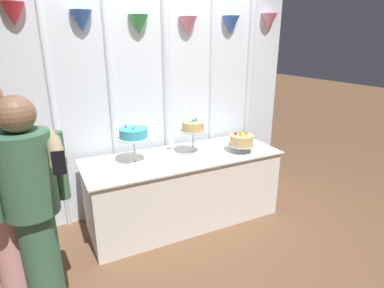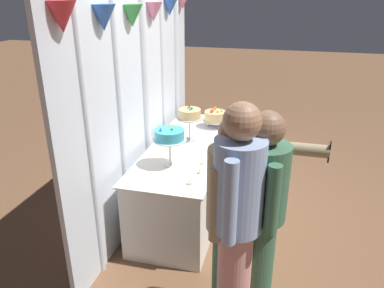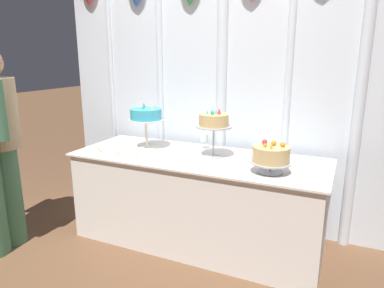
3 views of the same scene
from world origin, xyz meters
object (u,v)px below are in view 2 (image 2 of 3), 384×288
tealight_near_right (203,163)px  guest_man_pink_jacket (237,222)px  wine_glass (166,136)px  cake_table (189,177)px  guest_girl_blue_dress (233,220)px  tealight_far_left (190,183)px  cake_display_leftmost (170,136)px  guest_man_dark_suit (260,219)px  cake_display_rightmost (215,117)px  tealight_near_left (199,172)px  cake_display_center (190,115)px

tealight_near_right → guest_man_pink_jacket: guest_man_pink_jacket is taller
wine_glass → tealight_near_right: wine_glass is taller
cake_table → guest_girl_blue_dress: size_ratio=1.28×
tealight_far_left → guest_man_pink_jacket: (-0.76, -0.50, 0.20)m
cake_table → cake_display_leftmost: size_ratio=5.27×
tealight_far_left → guest_man_dark_suit: size_ratio=0.03×
tealight_near_right → cake_table: bearing=30.2°
guest_man_dark_suit → tealight_near_right: bearing=31.5°
tealight_near_right → guest_man_pink_jacket: bearing=-157.6°
tealight_near_right → wine_glass: bearing=51.8°
tealight_near_right → guest_man_dark_suit: 1.19m
cake_table → cake_display_rightmost: size_ratio=7.17×
guest_girl_blue_dress → cake_table: bearing=25.2°
cake_display_rightmost → tealight_far_left: 1.47m
wine_glass → guest_girl_blue_dress: bearing=-146.9°
cake_display_rightmost → guest_girl_blue_dress: guest_girl_blue_dress is taller
cake_display_leftmost → tealight_far_left: 0.50m
guest_man_dark_suit → guest_girl_blue_dress: bearing=99.8°
guest_man_pink_jacket → wine_glass: bearing=31.9°
guest_girl_blue_dress → guest_man_dark_suit: (0.03, -0.18, 0.02)m
wine_glass → tealight_near_right: size_ratio=3.48×
cake_display_leftmost → guest_man_dark_suit: guest_man_dark_suit is taller
wine_glass → tealight_near_right: bearing=-128.2°
cake_display_rightmost → cake_table: bearing=165.9°
tealight_far_left → tealight_near_left: bearing=-8.6°
wine_glass → guest_girl_blue_dress: 1.69m
tealight_far_left → tealight_near_right: tealight_far_left is taller
guest_man_pink_jacket → guest_girl_blue_dress: bearing=16.7°
cake_display_center → tealight_near_left: size_ratio=10.29×
guest_man_pink_jacket → cake_display_center: bearing=23.7°
wine_glass → tealight_far_left: 0.92m
guest_man_pink_jacket → cake_display_rightmost: bearing=14.4°
cake_display_rightmost → tealight_near_left: size_ratio=7.42×
tealight_near_left → tealight_near_right: 0.19m
wine_glass → cake_display_center: bearing=-51.1°
guest_man_pink_jacket → guest_man_dark_suit: bearing=-39.7°
cake_display_center → tealight_near_right: size_ratio=10.11×
cake_display_center → guest_girl_blue_dress: (-1.59, -0.71, -0.16)m
cake_display_leftmost → tealight_near_right: (0.09, -0.29, -0.28)m
tealight_near_right → guest_girl_blue_dress: (-1.04, -0.44, 0.12)m
tealight_near_right → guest_man_dark_suit: guest_man_dark_suit is taller
tealight_near_right → cake_display_center: bearing=26.3°
cake_display_center → tealight_near_left: bearing=-158.9°
wine_glass → guest_man_pink_jacket: (-1.55, -0.96, 0.11)m
cake_display_rightmost → tealight_near_left: (-1.24, -0.10, -0.11)m
cake_table → cake_display_rightmost: bearing=-14.1°
tealight_far_left → tealight_near_left: 0.22m
tealight_near_right → guest_man_pink_jacket: 1.28m
cake_table → cake_display_rightmost: (0.63, -0.16, 0.51)m
cake_table → tealight_near_right: bearing=-149.8°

